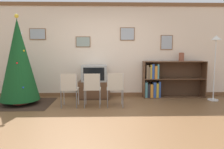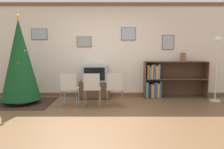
# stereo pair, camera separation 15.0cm
# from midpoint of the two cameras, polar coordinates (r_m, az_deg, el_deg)

# --- Properties ---
(ground_plane) EXTENTS (24.00, 24.00, 0.00)m
(ground_plane) POSITION_cam_midpoint_polar(r_m,az_deg,el_deg) (4.47, -3.59, -11.33)
(ground_plane) COLOR brown
(wall_back) EXTENTS (8.62, 0.11, 2.70)m
(wall_back) POSITION_cam_midpoint_polar(r_m,az_deg,el_deg) (6.41, -3.01, 6.36)
(wall_back) COLOR beige
(wall_back) RESTS_ON ground_plane
(area_rug) EXTENTS (1.57, 1.37, 0.01)m
(area_rug) POSITION_cam_midpoint_polar(r_m,az_deg,el_deg) (6.07, -23.39, -7.03)
(area_rug) COLOR #332319
(area_rug) RESTS_ON ground_plane
(christmas_tree) EXTENTS (0.96, 0.96, 2.22)m
(christmas_tree) POSITION_cam_midpoint_polar(r_m,az_deg,el_deg) (5.92, -23.88, 3.47)
(christmas_tree) COLOR maroon
(christmas_tree) RESTS_ON area_rug
(tv_console) EXTENTS (0.86, 0.53, 0.49)m
(tv_console) POSITION_cam_midpoint_polar(r_m,az_deg,el_deg) (6.19, -5.29, -3.94)
(tv_console) COLOR #412A1A
(tv_console) RESTS_ON ground_plane
(television) EXTENTS (0.69, 0.52, 0.45)m
(television) POSITION_cam_midpoint_polar(r_m,az_deg,el_deg) (6.12, -5.34, 0.38)
(television) COLOR #9E9E99
(television) RESTS_ON tv_console
(folding_chair_left) EXTENTS (0.40, 0.40, 0.82)m
(folding_chair_left) POSITION_cam_midpoint_polar(r_m,az_deg,el_deg) (5.26, -11.91, -3.44)
(folding_chair_left) COLOR #BCB29E
(folding_chair_left) RESTS_ON ground_plane
(folding_chair_center) EXTENTS (0.40, 0.40, 0.82)m
(folding_chair_center) POSITION_cam_midpoint_polar(r_m,az_deg,el_deg) (5.19, -6.01, -3.46)
(folding_chair_center) COLOR #BCB29E
(folding_chair_center) RESTS_ON ground_plane
(folding_chair_right) EXTENTS (0.40, 0.40, 0.82)m
(folding_chair_right) POSITION_cam_midpoint_polar(r_m,az_deg,el_deg) (5.18, -0.01, -3.45)
(folding_chair_right) COLOR #BCB29E
(folding_chair_right) RESTS_ON ground_plane
(bookshelf) EXTENTS (1.77, 0.36, 1.04)m
(bookshelf) POSITION_cam_midpoint_polar(r_m,az_deg,el_deg) (6.43, 12.47, -1.59)
(bookshelf) COLOR brown
(bookshelf) RESTS_ON ground_plane
(vase) EXTENTS (0.15, 0.15, 0.24)m
(vase) POSITION_cam_midpoint_polar(r_m,az_deg,el_deg) (6.52, 17.07, 4.44)
(vase) COLOR brown
(vase) RESTS_ON bookshelf
(standing_lamp) EXTENTS (0.28, 0.28, 1.74)m
(standing_lamp) POSITION_cam_midpoint_polar(r_m,az_deg,el_deg) (6.39, 24.84, 5.63)
(standing_lamp) COLOR silver
(standing_lamp) RESTS_ON ground_plane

